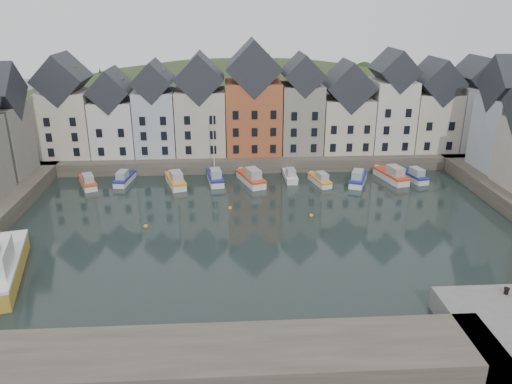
{
  "coord_description": "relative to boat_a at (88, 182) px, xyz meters",
  "views": [
    {
      "loc": [
        -4.26,
        -51.09,
        24.78
      ],
      "look_at": [
        -0.8,
        6.0,
        3.05
      ],
      "focal_mm": 35.0,
      "sensor_mm": 36.0,
      "label": 1
    }
  ],
  "objects": [
    {
      "name": "ground",
      "position": [
        24.32,
        -17.74,
        -0.66
      ],
      "size": [
        260.0,
        260.0,
        0.0
      ],
      "primitive_type": "plane",
      "color": "black",
      "rests_on": "ground"
    },
    {
      "name": "mooring_bollard",
      "position": [
        43.11,
        -34.24,
        1.65
      ],
      "size": [
        0.48,
        0.48,
        0.56
      ],
      "color": "black",
      "rests_on": "near_quay"
    },
    {
      "name": "boat_h",
      "position": [
        39.13,
        -1.07,
        0.05
      ],
      "size": [
        4.18,
        6.53,
        2.41
      ],
      "rotation": [
        0.0,
        0.0,
        -0.39
      ],
      "color": "silver",
      "rests_on": "ground"
    },
    {
      "name": "boat_g",
      "position": [
        33.58,
        -0.93,
        -0.05
      ],
      "size": [
        2.89,
        5.64,
        2.07
      ],
      "rotation": [
        0.0,
        0.0,
        0.24
      ],
      "color": "silver",
      "rests_on": "ground"
    },
    {
      "name": "hillside",
      "position": [
        24.34,
        38.26,
        -18.62
      ],
      "size": [
        153.6,
        70.4,
        64.0
      ],
      "color": "#28371B",
      "rests_on": "ground"
    },
    {
      "name": "boat_e",
      "position": [
        23.53,
        -0.11,
        0.14
      ],
      "size": [
        4.31,
        7.35,
        2.7
      ],
      "rotation": [
        0.0,
        0.0,
        0.32
      ],
      "color": "silver",
      "rests_on": "ground"
    },
    {
      "name": "boat_f",
      "position": [
        29.43,
        1.16,
        -0.05
      ],
      "size": [
        1.81,
        5.42,
        2.06
      ],
      "rotation": [
        0.0,
        0.0,
        0.03
      ],
      "color": "silver",
      "rests_on": "ground"
    },
    {
      "name": "boat_c",
      "position": [
        12.57,
        -0.3,
        0.09
      ],
      "size": [
        3.76,
        6.86,
        2.51
      ],
      "rotation": [
        0.0,
        0.0,
        0.28
      ],
      "color": "silver",
      "rests_on": "ground"
    },
    {
      "name": "boat_a",
      "position": [
        0.0,
        0.0,
        0.0
      ],
      "size": [
        3.91,
        6.04,
        2.22
      ],
      "rotation": [
        0.0,
        0.0,
        0.4
      ],
      "color": "silver",
      "rests_on": "ground"
    },
    {
      "name": "near_wall",
      "position": [
        14.32,
        -39.74,
        0.34
      ],
      "size": [
        50.0,
        6.0,
        2.0
      ],
      "primitive_type": "cube",
      "color": "#433D34",
      "rests_on": "ground"
    },
    {
      "name": "far_quay",
      "position": [
        24.32,
        12.26,
        0.34
      ],
      "size": [
        90.0,
        16.0,
        2.0
      ],
      "primitive_type": "cube",
      "color": "#433D34",
      "rests_on": "ground"
    },
    {
      "name": "boat_i",
      "position": [
        44.46,
        -0.11,
        0.13
      ],
      "size": [
        3.83,
        7.23,
        2.65
      ],
      "rotation": [
        0.0,
        0.0,
        0.26
      ],
      "color": "silver",
      "rests_on": "ground"
    },
    {
      "name": "boat_j",
      "position": [
        47.81,
        -0.06,
        0.0
      ],
      "size": [
        3.14,
        6.09,
        2.24
      ],
      "rotation": [
        0.0,
        0.0,
        0.24
      ],
      "color": "silver",
      "rests_on": "ground"
    },
    {
      "name": "far_terrace",
      "position": [
        27.53,
        10.26,
        8.21
      ],
      "size": [
        72.37,
        8.16,
        17.78
      ],
      "color": "beige",
      "rests_on": "far_quay"
    },
    {
      "name": "boat_d",
      "position": [
        18.27,
        0.71,
        0.13
      ],
      "size": [
        2.83,
        6.56,
        12.13
      ],
      "rotation": [
        0.0,
        0.0,
        0.14
      ],
      "color": "silver",
      "rests_on": "ground"
    },
    {
      "name": "boat_b",
      "position": [
        4.93,
        1.27,
        -0.01
      ],
      "size": [
        2.53,
        5.88,
        2.19
      ],
      "rotation": [
        0.0,
        0.0,
        -0.14
      ],
      "color": "silver",
      "rests_on": "ground"
    },
    {
      "name": "mooring_buoys",
      "position": [
        20.32,
        -12.4,
        -0.51
      ],
      "size": [
        20.5,
        5.5,
        0.5
      ],
      "color": "orange",
      "rests_on": "ground"
    }
  ]
}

